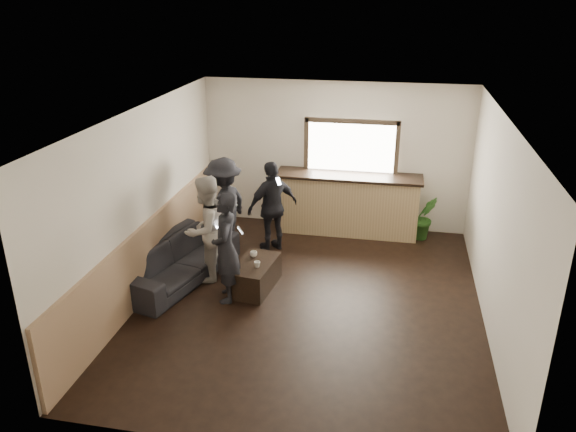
% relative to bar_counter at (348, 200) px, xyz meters
% --- Properties ---
extents(ground, '(5.00, 6.00, 0.01)m').
position_rel_bar_counter_xyz_m(ground, '(-0.30, -2.70, -0.64)').
color(ground, black).
extents(room_shell, '(5.01, 6.01, 2.80)m').
position_rel_bar_counter_xyz_m(room_shell, '(-1.04, -2.70, 0.83)').
color(room_shell, silver).
rests_on(room_shell, ground).
extents(bar_counter, '(2.70, 0.68, 2.13)m').
position_rel_bar_counter_xyz_m(bar_counter, '(0.00, 0.00, 0.00)').
color(bar_counter, tan).
rests_on(bar_counter, ground).
extents(sofa, '(1.47, 2.44, 0.67)m').
position_rel_bar_counter_xyz_m(sofa, '(-2.45, -2.42, -0.31)').
color(sofa, black).
rests_on(sofa, ground).
extents(coffee_table, '(0.66, 1.03, 0.43)m').
position_rel_bar_counter_xyz_m(coffee_table, '(-1.19, -2.46, -0.43)').
color(coffee_table, black).
rests_on(coffee_table, ground).
extents(cup_a, '(0.15, 0.15, 0.09)m').
position_rel_bar_counter_xyz_m(cup_a, '(-1.26, -2.26, -0.17)').
color(cup_a, silver).
rests_on(cup_a, coffee_table).
extents(cup_b, '(0.11, 0.11, 0.09)m').
position_rel_bar_counter_xyz_m(cup_b, '(-1.12, -2.59, -0.17)').
color(cup_b, silver).
rests_on(cup_b, coffee_table).
extents(potted_plant, '(0.56, 0.51, 0.84)m').
position_rel_bar_counter_xyz_m(potted_plant, '(1.42, -0.05, -0.22)').
color(potted_plant, '#2D6623').
rests_on(potted_plant, ground).
extents(person_a, '(0.54, 0.69, 1.68)m').
position_rel_bar_counter_xyz_m(person_a, '(-1.52, -2.85, 0.20)').
color(person_a, black).
rests_on(person_a, ground).
extents(person_b, '(0.94, 1.03, 1.72)m').
position_rel_bar_counter_xyz_m(person_b, '(-2.00, -2.30, 0.22)').
color(person_b, '#B5ACA3').
rests_on(person_b, ground).
extents(person_c, '(0.94, 1.26, 1.74)m').
position_rel_bar_counter_xyz_m(person_c, '(-2.00, -1.37, 0.23)').
color(person_c, black).
rests_on(person_c, ground).
extents(person_d, '(0.98, 0.93, 1.63)m').
position_rel_bar_counter_xyz_m(person_d, '(-1.22, -1.04, 0.17)').
color(person_d, black).
rests_on(person_d, ground).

